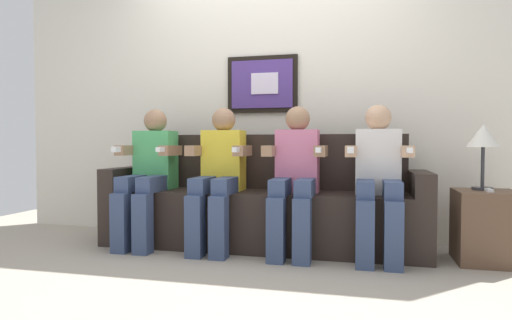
{
  "coord_description": "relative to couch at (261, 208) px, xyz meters",
  "views": [
    {
      "loc": [
        0.78,
        -3.05,
        0.82
      ],
      "look_at": [
        0.0,
        0.15,
        0.7
      ],
      "focal_mm": 30.56,
      "sensor_mm": 36.0,
      "label": 1
    }
  ],
  "objects": [
    {
      "name": "table_lamp",
      "position": [
        1.6,
        -0.06,
        0.55
      ],
      "size": [
        0.22,
        0.22,
        0.46
      ],
      "color": "#333338",
      "rests_on": "side_table_right"
    },
    {
      "name": "couch",
      "position": [
        0.0,
        0.0,
        0.0
      ],
      "size": [
        2.53,
        0.58,
        0.9
      ],
      "color": "#2D231E",
      "rests_on": "ground_plane"
    },
    {
      "name": "person_right_center",
      "position": [
        0.3,
        -0.17,
        0.29
      ],
      "size": [
        0.46,
        0.56,
        1.11
      ],
      "color": "pink",
      "rests_on": "ground_plane"
    },
    {
      "name": "person_left_center",
      "position": [
        -0.3,
        -0.17,
        0.29
      ],
      "size": [
        0.46,
        0.56,
        1.11
      ],
      "color": "yellow",
      "rests_on": "ground_plane"
    },
    {
      "name": "back_wall_assembly",
      "position": [
        -0.0,
        0.44,
        0.99
      ],
      "size": [
        4.93,
        0.1,
        2.6
      ],
      "color": "silver",
      "rests_on": "ground_plane"
    },
    {
      "name": "spare_remote_on_table",
      "position": [
        1.61,
        -0.16,
        0.2
      ],
      "size": [
        0.04,
        0.13,
        0.02
      ],
      "primitive_type": "cube",
      "color": "white",
      "rests_on": "side_table_right"
    },
    {
      "name": "person_leftmost",
      "position": [
        -0.9,
        -0.17,
        0.29
      ],
      "size": [
        0.46,
        0.56,
        1.11
      ],
      "color": "#4CB266",
      "rests_on": "ground_plane"
    },
    {
      "name": "ground_plane",
      "position": [
        0.0,
        -0.33,
        -0.31
      ],
      "size": [
        6.41,
        6.41,
        0.0
      ],
      "primitive_type": "plane",
      "color": "#9E9384"
    },
    {
      "name": "side_table_right",
      "position": [
        1.62,
        -0.11,
        -0.06
      ],
      "size": [
        0.4,
        0.4,
        0.5
      ],
      "color": "brown",
      "rests_on": "ground_plane"
    },
    {
      "name": "person_rightmost",
      "position": [
        0.9,
        -0.17,
        0.29
      ],
      "size": [
        0.46,
        0.56,
        1.11
      ],
      "color": "white",
      "rests_on": "ground_plane"
    }
  ]
}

